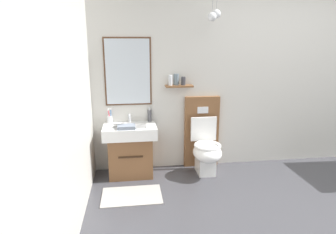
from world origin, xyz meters
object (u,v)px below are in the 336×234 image
Objects in this scene: vanity_sink_left at (130,148)px; folded_hand_towel at (126,127)px; toilet at (204,144)px; toothbrush_cup at (110,119)px; soap_dispenser at (150,115)px.

folded_hand_towel reaches higher than vanity_sink_left.
folded_hand_towel is (-1.03, -0.13, 0.32)m from toilet.
toilet reaches higher than folded_hand_towel.
folded_hand_towel is (0.22, -0.29, -0.04)m from toothbrush_cup.
toilet is 1.09m from folded_hand_towel.
vanity_sink_left is 0.68× the size of toilet.
vanity_sink_left is 0.99m from toilet.
toilet is 4.94× the size of toothbrush_cup.
soap_dispenser reaches higher than vanity_sink_left.
toothbrush_cup is at bearing 172.63° from toilet.
soap_dispenser is 0.88× the size of folded_hand_towel.
toothbrush_cup is at bearing -178.98° from soap_dispenser.
vanity_sink_left is at bearing -148.37° from soap_dispenser.
soap_dispenser is at bearing 1.02° from toothbrush_cup.
soap_dispenser is (-0.72, 0.17, 0.38)m from toilet.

